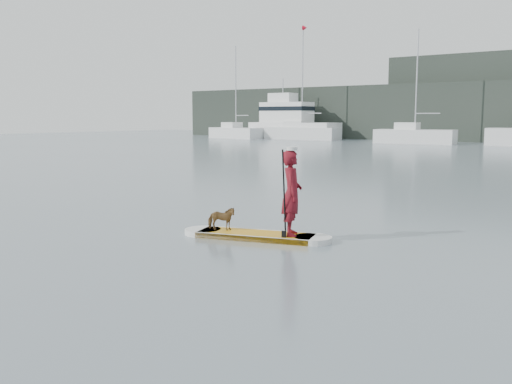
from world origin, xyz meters
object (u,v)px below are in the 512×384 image
Objects in this scene: paddleboard at (256,235)px; dog at (221,219)px; paddler at (292,193)px; sailboat_c at (414,135)px; sailboat_a at (236,132)px; motor_yacht_b at (291,122)px; sailboat_b at (301,132)px.

paddleboard is 0.87m from dog.
paddler is 0.17× the size of sailboat_c.
paddleboard is at bearing 74.20° from paddler.
paddler is at bearing -102.74° from dog.
sailboat_a is 1.01× the size of motor_yacht_b.
paddleboard is 53.92m from motor_yacht_b.
paddleboard is 52.12m from sailboat_b.
sailboat_c is (21.61, 0.36, 0.05)m from sailboat_a.
sailboat_a is at bearing 111.71° from paddleboard.
sailboat_a is at bearing 8.20° from dog.
motor_yacht_b is (-15.66, 2.33, 1.15)m from sailboat_c.
paddleboard is 1.23m from paddler.
sailboat_a is (-34.48, 42.79, 0.36)m from dog.
paddler is 1.71m from dog.
sailboat_a reaches higher than paddler.
paddler is at bearing -63.33° from sailboat_b.
paddler is 54.11m from motor_yacht_b.
motor_yacht_b is at bearing 0.00° from paddler.
motor_yacht_b reaches higher than paddleboard.
paddleboard is at bearing -40.91° from sailboat_a.
sailboat_b is at bearing -1.30° from paddler.
sailboat_b is (7.95, 1.86, 0.12)m from sailboat_a.
sailboat_c reaches higher than sailboat_a.
paddler reaches higher than paddleboard.
sailboat_b is 1.16× the size of sailboat_c.
motor_yacht_b is (-29.29, 45.24, 1.87)m from paddleboard.
paddler is at bearing -77.87° from sailboat_c.
paddleboard is 0.30× the size of motor_yacht_b.
paddler is (0.75, 0.24, 0.95)m from paddleboard.
sailboat_b is 1.18× the size of motor_yacht_b.
sailboat_b is (-26.53, 44.64, 0.48)m from dog.
sailboat_c is at bearing -14.06° from dog.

